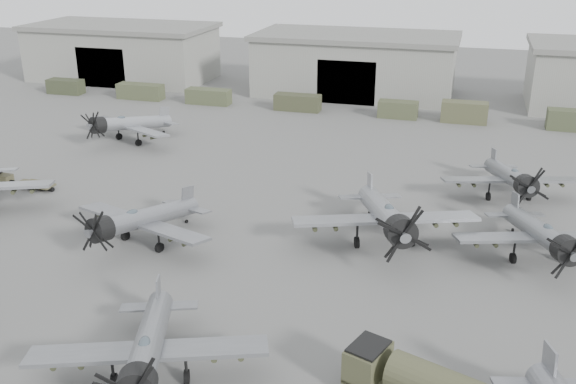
% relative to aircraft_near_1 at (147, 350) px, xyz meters
% --- Properties ---
extents(ground, '(220.00, 220.00, 0.00)m').
position_rel_aircraft_near_1_xyz_m(ground, '(-2.12, 6.69, -2.25)').
color(ground, '#565653').
rests_on(ground, ground).
extents(hangar_left, '(29.00, 14.80, 8.70)m').
position_rel_aircraft_near_1_xyz_m(hangar_left, '(-40.12, 68.65, 2.12)').
color(hangar_left, gray).
rests_on(hangar_left, ground).
extents(hangar_center, '(29.00, 14.80, 8.70)m').
position_rel_aircraft_near_1_xyz_m(hangar_center, '(-2.12, 68.65, 2.12)').
color(hangar_center, gray).
rests_on(hangar_center, ground).
extents(support_truck_0, '(5.28, 2.20, 2.10)m').
position_rel_aircraft_near_1_xyz_m(support_truck_0, '(-43.12, 56.69, -1.20)').
color(support_truck_0, '#353B26').
rests_on(support_truck_0, ground).
extents(support_truck_1, '(6.65, 2.20, 2.17)m').
position_rel_aircraft_near_1_xyz_m(support_truck_1, '(-30.84, 56.69, -1.17)').
color(support_truck_1, '#444A30').
rests_on(support_truck_1, ground).
extents(support_truck_2, '(6.17, 2.20, 2.08)m').
position_rel_aircraft_near_1_xyz_m(support_truck_2, '(-20.40, 56.69, -1.21)').
color(support_truck_2, '#444B31').
rests_on(support_truck_2, ground).
extents(support_truck_3, '(6.13, 2.20, 2.15)m').
position_rel_aircraft_near_1_xyz_m(support_truck_3, '(-7.60, 56.69, -1.18)').
color(support_truck_3, '#3B3E29').
rests_on(support_truck_3, ground).
extents(support_truck_4, '(5.00, 2.20, 2.13)m').
position_rel_aircraft_near_1_xyz_m(support_truck_4, '(5.73, 56.69, -1.18)').
color(support_truck_4, '#444930').
rests_on(support_truck_4, ground).
extents(support_truck_5, '(5.63, 2.20, 2.62)m').
position_rel_aircraft_near_1_xyz_m(support_truck_5, '(13.95, 56.69, -0.94)').
color(support_truck_5, '#494B31').
rests_on(support_truck_5, ground).
extents(support_truck_6, '(5.43, 2.20, 2.46)m').
position_rel_aircraft_near_1_xyz_m(support_truck_6, '(26.30, 56.69, -1.02)').
color(support_truck_6, '#40472E').
rests_on(support_truck_6, ground).
extents(aircraft_near_1, '(12.25, 11.06, 4.95)m').
position_rel_aircraft_near_1_xyz_m(aircraft_near_1, '(0.00, 0.00, 0.00)').
color(aircraft_near_1, gray).
rests_on(aircraft_near_1, ground).
extents(aircraft_mid_1, '(11.90, 10.71, 4.77)m').
position_rel_aircraft_near_1_xyz_m(aircraft_mid_1, '(-8.24, 14.40, -0.08)').
color(aircraft_mid_1, gray).
rests_on(aircraft_mid_1, ground).
extents(aircraft_mid_2, '(13.78, 12.44, 5.57)m').
position_rel_aircraft_near_1_xyz_m(aircraft_mid_2, '(9.40, 19.35, 0.28)').
color(aircraft_mid_2, '#92949A').
rests_on(aircraft_mid_2, ground).
extents(aircraft_mid_3, '(12.19, 10.98, 4.89)m').
position_rel_aircraft_near_1_xyz_m(aircraft_mid_3, '(20.33, 19.88, -0.03)').
color(aircraft_mid_3, gray).
rests_on(aircraft_mid_3, ground).
extents(aircraft_far_0, '(11.75, 10.66, 4.82)m').
position_rel_aircraft_near_1_xyz_m(aircraft_far_0, '(-22.19, 37.41, -0.06)').
color(aircraft_far_0, '#989BA0').
rests_on(aircraft_far_0, ground).
extents(aircraft_far_1, '(11.88, 10.69, 4.74)m').
position_rel_aircraft_near_1_xyz_m(aircraft_far_1, '(18.62, 31.48, -0.09)').
color(aircraft_far_1, gray).
rests_on(aircraft_far_1, ground).
extents(fuel_tanker, '(7.72, 4.75, 2.83)m').
position_rel_aircraft_near_1_xyz_m(fuel_tanker, '(13.34, 2.03, -0.63)').
color(fuel_tanker, '#46472E').
rests_on(fuel_tanker, ground).
extents(tug_trailer, '(6.52, 1.67, 1.30)m').
position_rel_aircraft_near_1_xyz_m(tug_trailer, '(-25.59, 22.48, -1.76)').
color(tug_trailer, '#494630').
rests_on(tug_trailer, ground).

